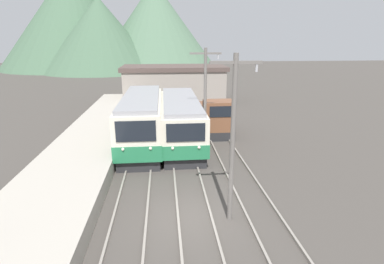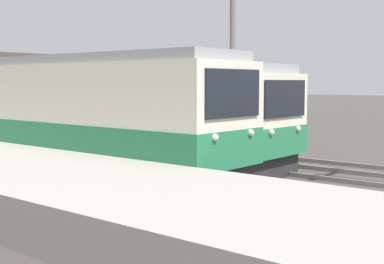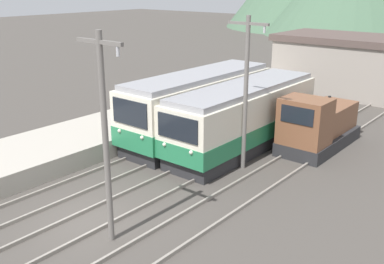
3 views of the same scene
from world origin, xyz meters
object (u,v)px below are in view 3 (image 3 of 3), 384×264
at_px(commuter_train_left, 199,108).
at_px(commuter_train_center, 244,119).
at_px(shunting_locomotive, 318,126).
at_px(catenary_mast_mid, 246,89).
at_px(catenary_mast_near, 105,133).

relative_size(commuter_train_left, commuter_train_center, 0.99).
relative_size(shunting_locomotive, catenary_mast_mid, 0.80).
distance_m(catenary_mast_near, catenary_mast_mid, 8.07).
bearing_deg(catenary_mast_mid, catenary_mast_near, -90.00).
relative_size(commuter_train_left, catenary_mast_near, 1.48).
bearing_deg(commuter_train_center, commuter_train_left, -175.87).
bearing_deg(catenary_mast_near, commuter_train_center, 98.31).
height_order(commuter_train_center, catenary_mast_near, catenary_mast_near).
xyz_separation_m(commuter_train_center, shunting_locomotive, (3.00, 2.44, -0.39)).
bearing_deg(commuter_train_center, shunting_locomotive, 39.12).
xyz_separation_m(commuter_train_left, catenary_mast_near, (4.31, -10.12, 2.11)).
bearing_deg(catenary_mast_near, catenary_mast_mid, 90.00).
distance_m(commuter_train_left, commuter_train_center, 2.81).
xyz_separation_m(shunting_locomotive, catenary_mast_mid, (-1.49, -4.69, 2.62)).
height_order(commuter_train_center, catenary_mast_mid, catenary_mast_mid).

